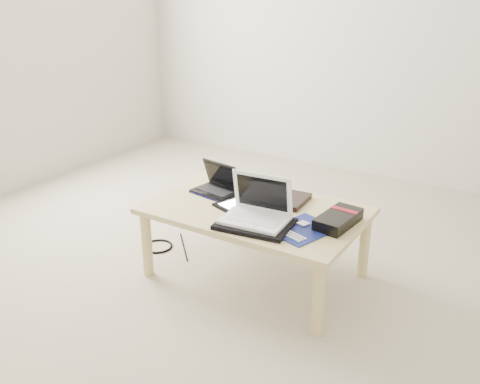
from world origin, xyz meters
The scene contains 13 objects.
ground centered at (0.00, 0.00, 0.00)m, with size 4.00×4.00×0.00m, color #B1A68F.
coffee_table centered at (0.19, 0.10, 0.35)m, with size 1.10×0.70×0.40m.
book centered at (0.25, 0.26, 0.41)m, with size 0.29×0.25×0.03m.
netbook centered at (-0.10, 0.18, 0.44)m, with size 0.26×0.21×0.17m.
tablet centered at (0.13, 0.06, 0.41)m, with size 0.31×0.27×0.01m.
remote centered at (0.34, 0.14, 0.41)m, with size 0.11×0.23×0.02m.
neoprene_sleeve centered at (0.30, -0.09, 0.41)m, with size 0.35×0.26×0.02m, color black.
white_laptop centered at (0.29, -0.05, 0.47)m, with size 0.33×0.24×0.22m.
motherboard centered at (0.51, -0.01, 0.40)m, with size 0.31×0.35×0.01m.
gpu_box centered at (0.63, 0.13, 0.43)m, with size 0.16×0.29×0.06m.
cable_coil centered at (0.02, 0.09, 0.41)m, with size 0.11×0.11×0.01m, color black.
floor_cable_coil centered at (-0.47, 0.07, 0.01)m, with size 0.18×0.18×0.01m, color black.
floor_cable_trail centered at (-0.34, 0.15, 0.00)m, with size 0.01×0.01×0.36m, color black.
Camera 1 is at (1.46, -2.11, 1.52)m, focal length 40.00 mm.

